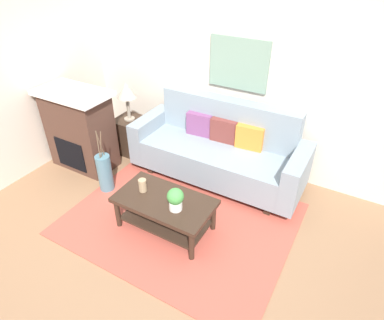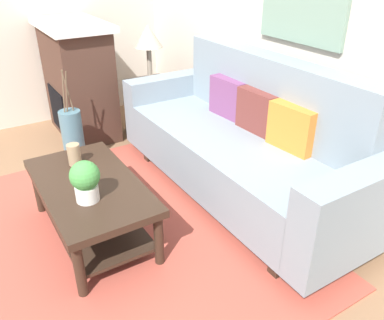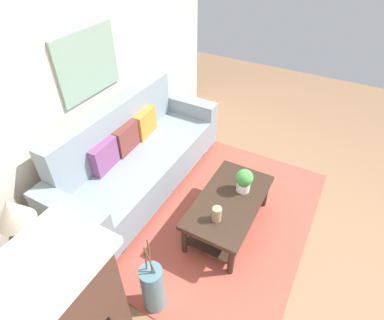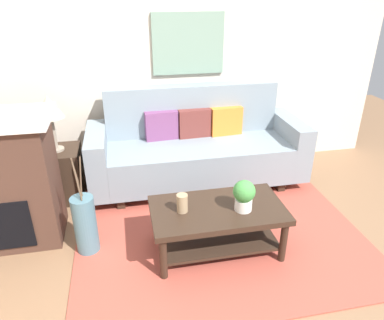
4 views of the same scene
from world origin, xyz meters
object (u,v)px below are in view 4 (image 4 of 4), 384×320
throw_pillow_plum (161,125)px  table_lamp (49,109)px  couch (196,148)px  floor_vase (85,225)px  throw_pillow_maroon (194,123)px  side_table (61,174)px  potted_plant_tabletop (244,195)px  throw_pillow_orange (226,121)px  framed_painting (188,44)px  coffee_table (217,219)px  tabletop_vase (182,203)px

throw_pillow_plum → table_lamp: table_lamp is taller
couch → floor_vase: 1.55m
throw_pillow_maroon → side_table: (-1.47, -0.18, -0.40)m
throw_pillow_maroon → side_table: bearing=-173.0°
couch → table_lamp: table_lamp is taller
potted_plant_tabletop → throw_pillow_plum: bearing=108.9°
throw_pillow_orange → side_table: size_ratio=0.64×
throw_pillow_maroon → framed_painting: 0.88m
table_lamp → framed_painting: bearing=19.5°
coffee_table → floor_vase: floor_vase is taller
throw_pillow_plum → framed_painting: framed_painting is taller
potted_plant_tabletop → floor_vase: bearing=167.8°
throw_pillow_maroon → floor_vase: 1.68m
throw_pillow_maroon → side_table: throw_pillow_maroon is taller
coffee_table → framed_painting: bearing=87.2°
throw_pillow_plum → throw_pillow_orange: 0.74m
side_table → floor_vase: side_table is taller
throw_pillow_maroon → floor_vase: throw_pillow_maroon is taller
coffee_table → table_lamp: bearing=140.4°
couch → tabletop_vase: couch is taller
throw_pillow_plum → throw_pillow_maroon: size_ratio=1.00×
potted_plant_tabletop → side_table: 2.02m
throw_pillow_maroon → coffee_table: throw_pillow_maroon is taller
side_table → potted_plant_tabletop: bearing=-37.6°
floor_vase → table_lamp: bearing=108.0°
coffee_table → floor_vase: (-1.09, 0.21, -0.05)m
table_lamp → couch: bearing=2.2°
throw_pillow_maroon → framed_painting: bearing=90.0°
floor_vase → throw_pillow_plum: bearing=54.8°
table_lamp → floor_vase: size_ratio=1.08×
couch → throw_pillow_maroon: (0.00, 0.12, 0.25)m
throw_pillow_orange → tabletop_vase: bearing=-119.3°
throw_pillow_maroon → table_lamp: bearing=-173.0°
couch → throw_pillow_plum: (-0.37, 0.12, 0.25)m
table_lamp → framed_painting: 1.64m
coffee_table → tabletop_vase: tabletop_vase is taller
throw_pillow_orange → floor_vase: throw_pillow_orange is taller
floor_vase → tabletop_vase: bearing=-14.3°
framed_painting → table_lamp: bearing=-160.5°
throw_pillow_orange → floor_vase: 1.95m
table_lamp → tabletop_vase: bearing=-46.3°
table_lamp → floor_vase: 1.24m
throw_pillow_orange → framed_painting: bearing=137.4°
throw_pillow_orange → throw_pillow_plum: bearing=180.0°
throw_pillow_plum → tabletop_vase: size_ratio=2.36×
couch → side_table: 1.48m
coffee_table → throw_pillow_maroon: bearing=86.5°
throw_pillow_orange → floor_vase: bearing=-143.7°
coffee_table → table_lamp: (-1.39, 1.15, 0.68)m
throw_pillow_maroon → side_table: 1.54m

